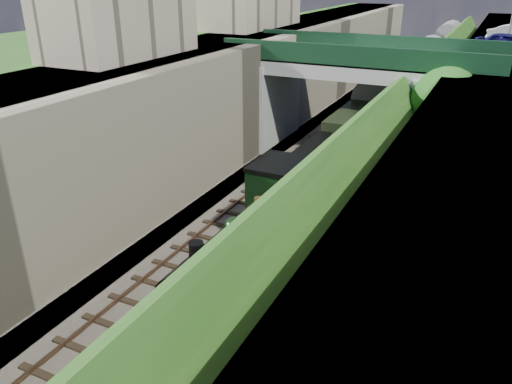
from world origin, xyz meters
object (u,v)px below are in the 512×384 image
tree (448,104)px  locomotive (257,245)px  road_bridge (368,93)px  tender (322,181)px  car_blue (511,44)px

tree → locomotive: tree is taller
tree → road_bridge: bearing=146.8°
locomotive → tender: bearing=90.0°
car_blue → locomotive: car_blue is taller
road_bridge → locomotive: 16.51m
car_blue → tender: (-7.12, -13.06, -5.32)m
car_blue → locomotive: (-7.12, -20.43, -5.05)m
road_bridge → tree: 5.97m
car_blue → road_bridge: bearing=135.6°
road_bridge → locomotive: size_ratio=1.56×
road_bridge → locomotive: road_bridge is taller
road_bridge → tree: (4.97, -3.26, 0.57)m
road_bridge → tender: road_bridge is taller
tender → road_bridge: bearing=91.6°
road_bridge → locomotive: bearing=-89.1°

